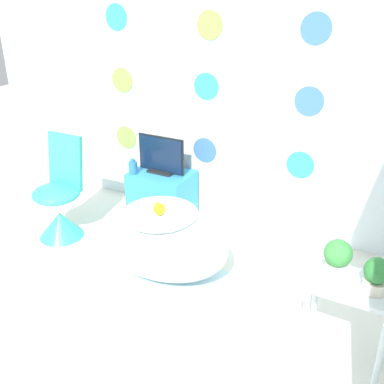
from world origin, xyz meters
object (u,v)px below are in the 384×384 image
(chair, at_px, (60,207))
(vase, at_px, (133,167))
(tv, at_px, (161,157))
(bathtub, at_px, (161,241))
(potted_plant_right, at_px, (377,275))
(potted_plant_left, at_px, (337,258))

(chair, relative_size, vase, 6.32)
(chair, bearing_deg, tv, 50.61)
(bathtub, distance_m, vase, 0.90)
(vase, distance_m, potted_plant_right, 2.27)
(bathtub, bearing_deg, potted_plant_right, -12.55)
(chair, distance_m, potted_plant_right, 2.48)
(bathtub, distance_m, tv, 0.90)
(tv, relative_size, potted_plant_left, 2.02)
(vase, height_order, potted_plant_left, potted_plant_left)
(tv, xyz_separation_m, potted_plant_left, (1.67, -1.01, 0.09))
(chair, xyz_separation_m, tv, (0.56, 0.68, 0.31))
(chair, height_order, potted_plant_right, chair)
(vase, distance_m, potted_plant_left, 2.08)
(vase, bearing_deg, potted_plant_right, -23.81)
(potted_plant_left, relative_size, potted_plant_right, 1.14)
(bathtub, relative_size, chair, 1.20)
(chair, distance_m, tv, 0.93)
(bathtub, xyz_separation_m, potted_plant_right, (1.44, -0.32, 0.39))
(tv, bearing_deg, potted_plant_left, -31.10)
(chair, distance_m, potted_plant_left, 2.29)
(potted_plant_left, bearing_deg, chair, 171.69)
(bathtub, height_order, vase, vase)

